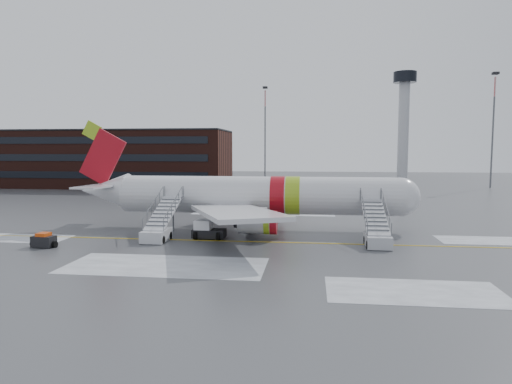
# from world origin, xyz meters

# --- Properties ---
(ground) EXTENTS (260.00, 260.00, 0.00)m
(ground) POSITION_xyz_m (0.00, 0.00, 0.00)
(ground) COLOR #494C4F
(ground) RESTS_ON ground
(airliner) EXTENTS (35.03, 32.97, 11.18)m
(airliner) POSITION_xyz_m (-2.21, 5.46, 3.42)
(airliner) COLOR silver
(airliner) RESTS_ON ground
(airstair_fwd) EXTENTS (2.05, 7.70, 3.48)m
(airstair_fwd) POSITION_xyz_m (9.64, -1.08, 1.06)
(airstair_fwd) COLOR #AFB1B6
(airstair_fwd) RESTS_ON ground
(airstair_aft) EXTENTS (2.05, 7.70, 3.48)m
(airstair_aft) POSITION_xyz_m (-9.51, -1.08, 1.06)
(airstair_aft) COLOR silver
(airstair_aft) RESTS_ON ground
(pushback_tug) EXTENTS (3.00, 2.29, 1.69)m
(pushback_tug) POSITION_xyz_m (-5.36, 0.05, 0.75)
(pushback_tug) COLOR black
(pushback_tug) RESTS_ON ground
(baggage_tractor) EXTENTS (2.38, 1.26, 1.21)m
(baggage_tractor) POSITION_xyz_m (-18.02, -5.31, 0.51)
(baggage_tractor) COLOR black
(baggage_tractor) RESTS_ON ground
(terminal_building) EXTENTS (62.00, 16.11, 12.30)m
(terminal_building) POSITION_xyz_m (-45.00, 54.98, 6.20)
(terminal_building) COLOR #3F1E16
(terminal_building) RESTS_ON ground
(control_tower) EXTENTS (6.40, 6.40, 30.00)m
(control_tower) POSITION_xyz_m (30.00, 95.00, 18.75)
(control_tower) COLOR #B2B5BA
(control_tower) RESTS_ON ground
(light_mast_far_ne) EXTENTS (1.20, 1.20, 24.25)m
(light_mast_far_ne) POSITION_xyz_m (42.00, 62.00, 13.84)
(light_mast_far_ne) COLOR #595B60
(light_mast_far_ne) RESTS_ON ground
(light_mast_far_n) EXTENTS (1.20, 1.20, 24.25)m
(light_mast_far_n) POSITION_xyz_m (-8.00, 78.00, 13.84)
(light_mast_far_n) COLOR #595B60
(light_mast_far_n) RESTS_ON ground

